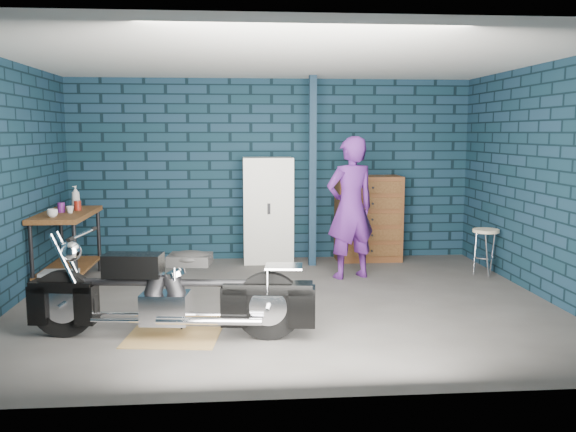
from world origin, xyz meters
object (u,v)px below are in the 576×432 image
Objects in this scene: storage_bin at (59,282)px; tool_chest at (368,218)px; motorcycle at (171,286)px; shop_stool at (485,252)px; person at (350,208)px; locker at (268,210)px; workbench at (68,248)px.

tool_chest reaches higher than storage_bin.
motorcycle is 5.42× the size of storage_bin.
motorcycle is 3.60× the size of shop_stool.
motorcycle is 1.22× the size of person.
locker is 2.45× the size of shop_stool.
shop_stool is (1.83, -0.04, -0.62)m from person.
workbench is 2.22× the size of shop_stool.
shop_stool reaches higher than storage_bin.
storage_bin is 0.66× the size of shop_stool.
storage_bin is 3.09m from locker.
shop_stool is (5.44, 0.44, 0.18)m from storage_bin.
workbench is 1.10× the size of tool_chest.
motorcycle is at bearing -49.12° from storage_bin.
person is 4.44× the size of storage_bin.
person is at bearing 7.48° from storage_bin.
workbench is 3.34× the size of storage_bin.
locker is at bearing 31.10° from storage_bin.
person reaches higher than motorcycle.
shop_stool is at bearing -21.53° from locker.
motorcycle is 1.79× the size of tool_chest.
tool_chest is at bearing 14.47° from workbench.
workbench is 0.90× the size of locker.
person is 1.20× the size of locker.
shop_stool is at bearing 4.58° from storage_bin.
locker is at bearing 180.00° from tool_chest.
motorcycle is 3.09m from person.
locker is (2.59, 1.56, 0.64)m from storage_bin.
storage_bin is 0.33× the size of tool_chest.
locker is 3.10m from shop_stool.
motorcycle is 1.47× the size of locker.
workbench is 0.62× the size of motorcycle.
motorcycle is at bearing -127.78° from tool_chest.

